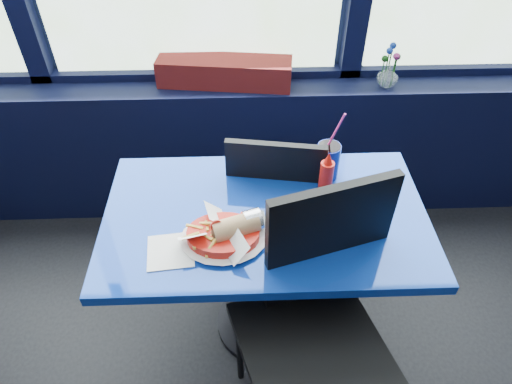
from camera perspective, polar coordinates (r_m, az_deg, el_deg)
name	(u,v)px	position (r m, az deg, el deg)	size (l,w,h in m)	color
window_sill	(203,148)	(2.59, -6.60, 5.44)	(5.00, 0.26, 0.80)	black
near_table	(265,246)	(1.83, 1.13, -6.75)	(1.20, 0.70, 0.75)	black
chair_near_front	(317,307)	(1.64, 7.67, -14.06)	(0.59, 0.59, 1.04)	black
chair_near_back	(268,198)	(2.08, 1.46, -0.71)	(0.48, 0.48, 0.92)	black
planter_box	(225,72)	(2.33, -3.95, 14.78)	(0.66, 0.16, 0.13)	maroon
flower_vase	(388,74)	(2.40, 16.21, 14.03)	(0.11, 0.11, 0.22)	silver
food_basket	(225,234)	(1.58, -3.92, -5.23)	(0.28, 0.28, 0.10)	red
ketchup_bottle	(326,176)	(1.74, 8.77, 2.00)	(0.05, 0.05, 0.20)	red
soda_cup	(328,160)	(1.82, 8.96, 3.93)	(0.09, 0.09, 0.31)	navy
napkin	(171,251)	(1.60, -10.62, -7.29)	(0.16, 0.16, 0.00)	white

